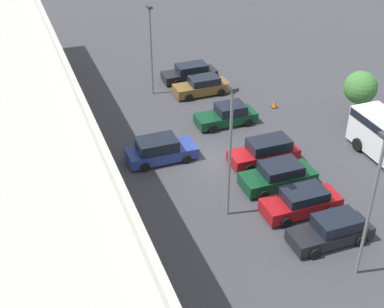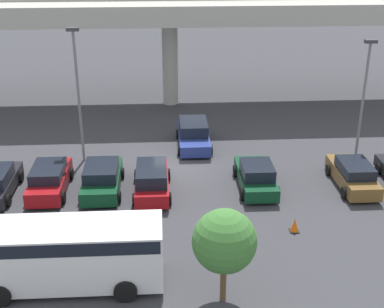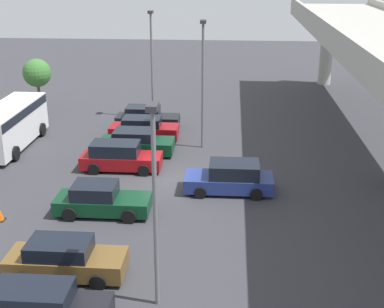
# 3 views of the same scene
# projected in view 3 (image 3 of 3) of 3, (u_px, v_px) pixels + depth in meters

# --- Properties ---
(ground_plane) EXTENTS (107.11, 107.11, 0.00)m
(ground_plane) POSITION_uv_depth(u_px,v_px,m) (167.00, 180.00, 29.68)
(ground_plane) COLOR #38383D
(parked_car_0) EXTENTS (1.99, 4.54, 1.54)m
(parked_car_0) POSITION_uv_depth(u_px,v_px,m) (146.00, 118.00, 38.65)
(parked_car_0) COLOR black
(parked_car_0) RESTS_ON ground_plane
(parked_car_1) EXTENTS (2.04, 4.59, 1.54)m
(parked_car_1) POSITION_uv_depth(u_px,v_px,m) (144.00, 129.00, 36.04)
(parked_car_1) COLOR maroon
(parked_car_1) RESTS_ON ground_plane
(parked_car_2) EXTENTS (2.18, 4.64, 1.55)m
(parked_car_2) POSITION_uv_depth(u_px,v_px,m) (136.00, 143.00, 33.40)
(parked_car_2) COLOR #0C381E
(parked_car_2) RESTS_ON ground_plane
(parked_car_3) EXTENTS (2.02, 4.62, 1.64)m
(parked_car_3) POSITION_uv_depth(u_px,v_px,m) (120.00, 157.00, 30.87)
(parked_car_3) COLOR maroon
(parked_car_3) RESTS_ON ground_plane
(parked_car_4) EXTENTS (2.19, 4.61, 1.62)m
(parked_car_4) POSITION_uv_depth(u_px,v_px,m) (230.00, 178.00, 27.96)
(parked_car_4) COLOR navy
(parked_car_4) RESTS_ON ground_plane
(parked_car_5) EXTENTS (2.06, 4.53, 1.54)m
(parked_car_5) POSITION_uv_depth(u_px,v_px,m) (101.00, 200.00, 25.56)
(parked_car_5) COLOR #0C381E
(parked_car_5) RESTS_ON ground_plane
(parked_car_6) EXTENTS (1.98, 4.56, 1.50)m
(parked_car_6) POSITION_uv_depth(u_px,v_px,m) (65.00, 259.00, 20.54)
(parked_car_6) COLOR brown
(parked_car_6) RESTS_ON ground_plane
(parked_car_7) EXTENTS (1.97, 4.72, 1.44)m
(parked_car_7) POSITION_uv_depth(u_px,v_px,m) (38.00, 307.00, 17.78)
(parked_car_7) COLOR black
(parked_car_7) RESTS_ON ground_plane
(shuttle_bus) EXTENTS (7.75, 2.59, 2.73)m
(shuttle_bus) POSITION_uv_depth(u_px,v_px,m) (10.00, 123.00, 34.26)
(shuttle_bus) COLOR white
(shuttle_bus) RESTS_ON ground_plane
(lamp_post_near_aisle) EXTENTS (0.70, 0.35, 8.10)m
(lamp_post_near_aisle) POSITION_uv_depth(u_px,v_px,m) (203.00, 75.00, 33.15)
(lamp_post_near_aisle) COLOR slate
(lamp_post_near_aisle) RESTS_ON ground_plane
(lamp_post_mid_lot) EXTENTS (0.70, 0.35, 8.01)m
(lamp_post_mid_lot) POSITION_uv_depth(u_px,v_px,m) (152.00, 57.00, 39.62)
(lamp_post_mid_lot) COLOR slate
(lamp_post_mid_lot) RESTS_ON ground_plane
(lamp_post_by_overpass) EXTENTS (0.70, 0.35, 7.35)m
(lamp_post_by_overpass) POSITION_uv_depth(u_px,v_px,m) (155.00, 192.00, 17.59)
(lamp_post_by_overpass) COLOR slate
(lamp_post_by_overpass) RESTS_ON ground_plane
(tree_front_left) EXTENTS (2.21, 2.21, 4.18)m
(tree_front_left) POSITION_uv_depth(u_px,v_px,m) (37.00, 73.00, 42.04)
(tree_front_left) COLOR brown
(tree_front_left) RESTS_ON ground_plane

